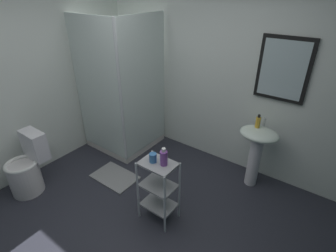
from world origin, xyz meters
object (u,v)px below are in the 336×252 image
object	(u,v)px
pedestal_sink	(257,146)
conditioner_bottle_purple	(164,158)
storage_cart	(158,186)
toilet	(27,169)
hand_soap_bottle	(258,122)
shower_stall	(124,121)
rinse_cup	(153,158)
bath_mat	(115,177)

from	to	relation	value
pedestal_sink	conditioner_bottle_purple	xyz separation A→B (m)	(-0.56, -1.14, 0.24)
storage_cart	toilet	bearing A→B (deg)	-159.32
pedestal_sink	storage_cart	distance (m)	1.32
pedestal_sink	conditioner_bottle_purple	bearing A→B (deg)	-116.18
pedestal_sink	conditioner_bottle_purple	distance (m)	1.29
pedestal_sink	hand_soap_bottle	bearing A→B (deg)	150.98
shower_stall	pedestal_sink	xyz separation A→B (m)	(1.94, 0.32, 0.12)
shower_stall	conditioner_bottle_purple	xyz separation A→B (m)	(1.38, -0.81, 0.36)
rinse_cup	bath_mat	world-z (taller)	rinse_cup
toilet	rinse_cup	xyz separation A→B (m)	(1.53, 0.59, 0.47)
hand_soap_bottle	rinse_cup	xyz separation A→B (m)	(-0.63, -1.19, -0.09)
bath_mat	toilet	bearing A→B (deg)	-131.70
conditioner_bottle_purple	hand_soap_bottle	bearing A→B (deg)	66.26
pedestal_sink	bath_mat	world-z (taller)	pedestal_sink
toilet	conditioner_bottle_purple	size ratio (longest dim) A/B	4.01
pedestal_sink	rinse_cup	size ratio (longest dim) A/B	8.48
conditioner_bottle_purple	rinse_cup	distance (m)	0.12
conditioner_bottle_purple	bath_mat	world-z (taller)	conditioner_bottle_purple
toilet	hand_soap_bottle	world-z (taller)	hand_soap_bottle
storage_cart	pedestal_sink	bearing A→B (deg)	61.79
hand_soap_bottle	rinse_cup	world-z (taller)	hand_soap_bottle
shower_stall	conditioner_bottle_purple	world-z (taller)	shower_stall
shower_stall	hand_soap_bottle	size ratio (longest dim) A/B	12.11
shower_stall	storage_cart	world-z (taller)	shower_stall
pedestal_sink	conditioner_bottle_purple	size ratio (longest dim) A/B	4.27
pedestal_sink	bath_mat	xyz separation A→B (m)	(-1.52, -0.98, -0.57)
toilet	storage_cart	distance (m)	1.70
toilet	storage_cart	bearing A→B (deg)	20.68
storage_cart	conditioner_bottle_purple	distance (m)	0.39
shower_stall	rinse_cup	bearing A→B (deg)	-33.57
shower_stall	hand_soap_bottle	distance (m)	1.97
rinse_cup	hand_soap_bottle	bearing A→B (deg)	62.22
hand_soap_bottle	rinse_cup	size ratio (longest dim) A/B	1.73
toilet	bath_mat	world-z (taller)	toilet
toilet	rinse_cup	distance (m)	1.71
storage_cart	rinse_cup	world-z (taller)	rinse_cup
hand_soap_bottle	shower_stall	bearing A→B (deg)	-169.51
storage_cart	hand_soap_bottle	size ratio (longest dim) A/B	4.48
toilet	conditioner_bottle_purple	xyz separation A→B (m)	(1.65, 0.62, 0.51)
pedestal_sink	hand_soap_bottle	size ratio (longest dim) A/B	4.91
toilet	rinse_cup	world-z (taller)	rinse_cup
shower_stall	pedestal_sink	distance (m)	1.97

